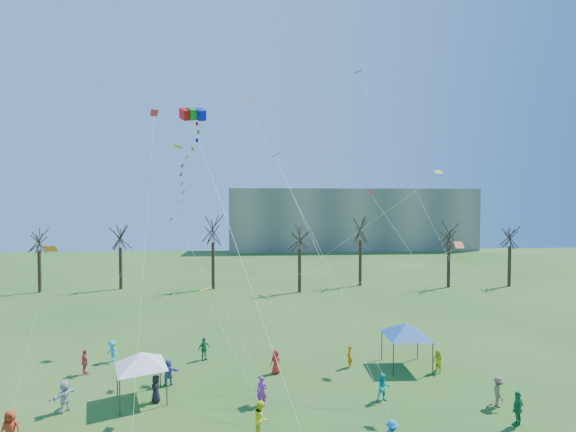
{
  "coord_description": "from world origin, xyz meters",
  "views": [
    {
      "loc": [
        -0.75,
        -17.74,
        11.8
      ],
      "look_at": [
        0.81,
        5.0,
        11.0
      ],
      "focal_mm": 25.0,
      "sensor_mm": 36.0,
      "label": 1
    }
  ],
  "objects": [
    {
      "name": "small_kites_aloft",
      "position": [
        -0.8,
        11.02,
        13.72
      ],
      "size": [
        28.45,
        17.13,
        32.63
      ],
      "color": "#E4600C",
      "rests_on": "ground"
    },
    {
      "name": "festival_crowd",
      "position": [
        -1.45,
        5.81,
        0.85
      ],
      "size": [
        26.64,
        13.26,
        1.83
      ],
      "color": "#B92F17",
      "rests_on": "ground"
    },
    {
      "name": "bare_tree_row",
      "position": [
        3.5,
        36.35,
        6.64
      ],
      "size": [
        68.44,
        8.98,
        10.03
      ],
      "color": "black",
      "rests_on": "ground"
    },
    {
      "name": "canopy_tent_white",
      "position": [
        -7.84,
        6.21,
        2.47
      ],
      "size": [
        3.6,
        3.6,
        2.91
      ],
      "color": "#3F3F44",
      "rests_on": "ground"
    },
    {
      "name": "big_box_kite",
      "position": [
        -5.37,
        8.8,
        13.71
      ],
      "size": [
        4.17,
        6.89,
        20.21
      ],
      "color": "red",
      "rests_on": "ground"
    },
    {
      "name": "distant_building",
      "position": [
        22.0,
        82.0,
        7.5
      ],
      "size": [
        60.0,
        14.0,
        15.0
      ],
      "primitive_type": "cube",
      "color": "gray",
      "rests_on": "ground"
    },
    {
      "name": "canopy_tent_blue",
      "position": [
        9.63,
        9.91,
        2.67
      ],
      "size": [
        4.21,
        4.21,
        3.16
      ],
      "color": "#3F3F44",
      "rests_on": "ground"
    }
  ]
}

